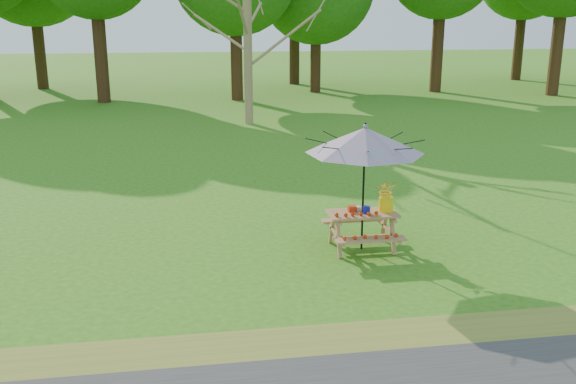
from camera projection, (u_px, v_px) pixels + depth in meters
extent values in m
plane|color=#356312|center=(150.00, 272.00, 10.31)|extent=(120.00, 120.00, 0.00)
cube|color=olive|center=(139.00, 362.00, 7.65)|extent=(120.00, 1.20, 0.01)
cylinder|color=#997653|center=(248.00, 49.00, 23.39)|extent=(0.40, 0.40, 5.46)
cube|color=#A26A49|center=(363.00, 214.00, 11.17)|extent=(1.20, 0.62, 0.04)
cube|color=#A26A49|center=(371.00, 240.00, 10.72)|extent=(1.20, 0.22, 0.04)
cube|color=#A26A49|center=(354.00, 220.00, 11.77)|extent=(1.20, 0.22, 0.04)
cylinder|color=black|center=(363.00, 187.00, 11.04)|extent=(0.04, 0.04, 2.25)
cone|color=teal|center=(365.00, 140.00, 10.81)|extent=(2.43, 2.43, 0.44)
sphere|color=teal|center=(365.00, 126.00, 10.75)|extent=(0.08, 0.08, 0.08)
cube|color=red|center=(352.00, 209.00, 11.20)|extent=(0.14, 0.12, 0.10)
cylinder|color=#131B9B|center=(366.00, 210.00, 11.09)|extent=(0.13, 0.13, 0.13)
cube|color=beige|center=(357.00, 208.00, 11.28)|extent=(0.13, 0.13, 0.07)
cylinder|color=yellow|center=(386.00, 204.00, 11.21)|extent=(0.25, 0.25, 0.25)
imported|color=yellow|center=(387.00, 190.00, 11.14)|extent=(0.40, 0.36, 0.37)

